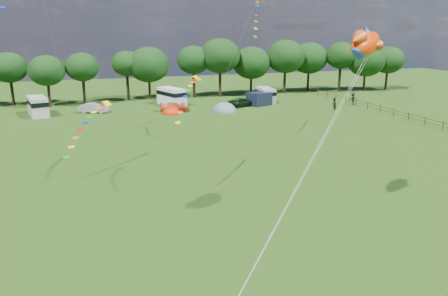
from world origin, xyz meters
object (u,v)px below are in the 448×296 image
object	(u,v)px
campervan_d	(265,95)
walker_b	(353,99)
campervan_b	(38,106)
car_d	(242,102)
car_c	(175,107)
tent_greyblue	(224,111)
campervan_c	(172,96)
car_b	(94,108)
fish_kite	(364,44)
walker_a	(334,104)
tent_orange	(171,114)

from	to	relation	value
campervan_d	walker_b	size ratio (longest dim) A/B	2.71
campervan_b	walker_b	size ratio (longest dim) A/B	3.04
car_d	car_c	bearing A→B (deg)	75.25
tent_greyblue	campervan_d	bearing A→B (deg)	32.09
car_c	car_d	world-z (taller)	car_d
car_c	campervan_c	world-z (taller)	campervan_c
car_b	fish_kite	xyz separation A→B (m)	(14.95, -43.19, 10.47)
car_c	campervan_b	bearing A→B (deg)	99.96
car_b	campervan_c	xyz separation A→B (m)	(12.17, 3.04, 0.74)
car_d	tent_greyblue	xyz separation A→B (m)	(-4.04, -3.31, -0.65)
tent_greyblue	walker_b	distance (m)	21.51
campervan_b	fish_kite	size ratio (longest dim) A/B	1.50
walker_b	walker_a	bearing A→B (deg)	28.69
campervan_d	tent_orange	distance (m)	17.63
car_d	campervan_c	distance (m)	11.42
walker_b	campervan_c	bearing A→B (deg)	-16.97
campervan_c	fish_kite	bearing A→B (deg)	163.14
tent_greyblue	walker_b	world-z (taller)	walker_b
campervan_c	walker_b	bearing A→B (deg)	-127.80
tent_orange	tent_greyblue	xyz separation A→B (m)	(7.88, -0.66, -0.00)
campervan_c	tent_orange	distance (m)	7.54
car_b	fish_kite	distance (m)	46.89
campervan_d	fish_kite	size ratio (longest dim) A/B	1.34
car_b	tent_orange	world-z (taller)	car_b
car_d	car_b	bearing A→B (deg)	66.03
fish_kite	car_c	bearing A→B (deg)	59.83
car_b	campervan_b	world-z (taller)	campervan_b
campervan_c	walker_a	xyz separation A→B (m)	(22.68, -11.56, -0.58)
campervan_d	tent_greyblue	xyz separation A→B (m)	(-8.98, -5.63, -1.28)
car_b	car_d	distance (m)	22.65
car_c	walker_a	size ratio (longest dim) A/B	2.38
car_b	tent_orange	size ratio (longest dim) A/B	1.36
tent_greyblue	campervan_c	bearing A→B (deg)	128.90
campervan_b	tent_orange	size ratio (longest dim) A/B	1.90
car_c	campervan_c	bearing A→B (deg)	12.41
fish_kite	car_d	bearing A→B (deg)	44.67
campervan_d	walker_b	xyz separation A→B (m)	(12.50, -6.51, -0.36)
car_d	tent_orange	size ratio (longest dim) A/B	1.63
campervan_b	tent_greyblue	distance (m)	26.65
campervan_c	car_b	bearing A→B (deg)	83.70
car_b	car_c	bearing A→B (deg)	-84.34
tent_greyblue	tent_orange	bearing A→B (deg)	175.20
car_c	tent_orange	xyz separation A→B (m)	(-0.90, -1.63, -0.61)
car_c	walker_b	xyz separation A→B (m)	(28.46, -3.17, 0.31)
campervan_c	walker_a	world-z (taller)	campervan_c
walker_a	walker_b	size ratio (longest dim) A/B	0.94
car_b	campervan_c	world-z (taller)	campervan_c
car_d	campervan_b	bearing A→B (deg)	66.43
car_c	fish_kite	size ratio (longest dim) A/B	1.10
car_c	campervan_b	distance (m)	19.35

